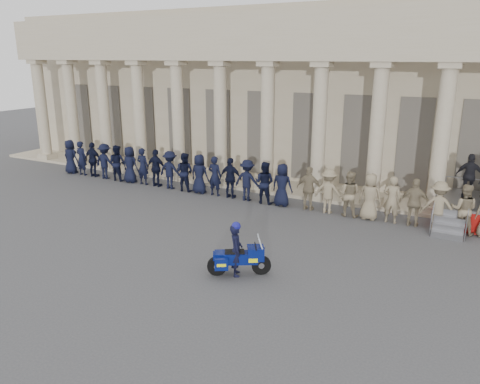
% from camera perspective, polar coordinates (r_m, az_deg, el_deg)
% --- Properties ---
extents(ground, '(90.00, 90.00, 0.00)m').
position_cam_1_polar(ground, '(16.20, -4.55, -7.49)').
color(ground, '#414143').
rests_on(ground, ground).
extents(building, '(40.00, 12.50, 9.00)m').
position_cam_1_polar(building, '(28.45, 11.61, 11.92)').
color(building, tan).
rests_on(building, ground).
extents(officer_rank, '(22.34, 0.73, 1.94)m').
position_cam_1_polar(officer_rank, '(21.89, -0.21, 1.59)').
color(officer_rank, black).
rests_on(officer_rank, ground).
extents(motorcycle, '(1.76, 1.31, 1.27)m').
position_cam_1_polar(motorcycle, '(14.48, -0.03, -8.07)').
color(motorcycle, black).
rests_on(motorcycle, ground).
extents(rider, '(0.64, 0.72, 1.73)m').
position_cam_1_polar(rider, '(14.34, -0.47, -6.93)').
color(rider, black).
rests_on(rider, ground).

